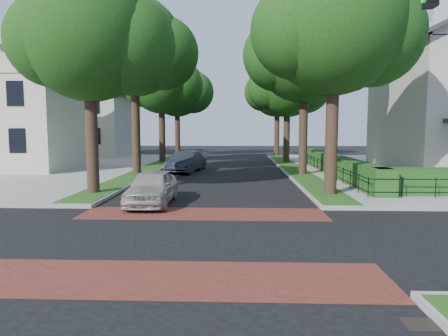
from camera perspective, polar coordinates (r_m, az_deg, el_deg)
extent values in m
plane|color=black|center=(11.77, -4.36, -9.86)|extent=(120.00, 120.00, 0.00)
cube|color=maroon|center=(14.86, -2.97, -6.53)|extent=(9.00, 2.20, 0.01)
cube|color=maroon|center=(8.75, -6.79, -15.44)|extent=(9.00, 2.20, 0.01)
cube|color=black|center=(7.63, 26.69, -19.34)|extent=(0.65, 0.45, 0.01)
cube|color=#204B15|center=(30.78, 9.75, 0.06)|extent=(1.60, 29.80, 0.02)
cube|color=#204B15|center=(31.23, -10.29, 0.13)|extent=(1.60, 29.80, 0.02)
cylinder|color=black|center=(18.75, 15.20, 7.57)|extent=(0.56, 0.56, 7.35)
sphere|color=#0F360E|center=(19.28, 15.52, 19.18)|extent=(6.20, 6.20, 6.20)
sphere|color=#0F360E|center=(19.91, 20.28, 17.42)|extent=(4.65, 4.65, 4.65)
sphere|color=#0F360E|center=(18.74, 10.77, 18.74)|extent=(4.34, 4.34, 4.34)
sphere|color=#0F360E|center=(20.89, 14.80, 19.54)|extent=(4.03, 4.03, 4.03)
cylinder|color=black|center=(26.61, 11.29, 7.44)|extent=(0.56, 0.56, 7.70)
sphere|color=#0F360E|center=(27.04, 11.47, 16.09)|extent=(6.60, 6.60, 6.60)
sphere|color=#0F360E|center=(27.60, 15.19, 14.95)|extent=(4.95, 4.95, 4.95)
sphere|color=#0F360E|center=(26.59, 7.88, 15.67)|extent=(4.62, 4.62, 4.62)
sphere|color=#0F360E|center=(28.75, 11.14, 16.48)|extent=(4.29, 4.29, 4.29)
cylinder|color=black|center=(35.51, 8.95, 6.18)|extent=(0.56, 0.56, 6.65)
sphere|color=#0F360E|center=(35.72, 9.04, 11.83)|extent=(5.80, 5.80, 5.80)
sphere|color=#0F360E|center=(36.19, 11.53, 11.06)|extent=(4.35, 4.35, 4.35)
sphere|color=#0F360E|center=(35.34, 6.69, 11.43)|extent=(4.06, 4.06, 4.06)
sphere|color=#0F360E|center=(37.21, 8.94, 12.35)|extent=(3.77, 3.77, 3.77)
cylinder|color=black|center=(44.46, 7.57, 6.32)|extent=(0.56, 0.56, 7.00)
sphere|color=#0F360E|center=(44.66, 7.64, 11.07)|extent=(6.00, 6.00, 6.00)
sphere|color=#0F360E|center=(45.10, 9.72, 10.48)|extent=(4.50, 4.50, 4.50)
sphere|color=#0F360E|center=(44.31, 5.69, 10.75)|extent=(4.20, 4.20, 4.20)
sphere|color=#0F360E|center=(46.20, 7.59, 11.52)|extent=(3.90, 3.90, 3.90)
cylinder|color=black|center=(19.49, -18.44, 6.88)|extent=(0.56, 0.56, 7.00)
sphere|color=#0F360E|center=(19.93, -18.79, 17.58)|extent=(6.00, 6.00, 6.00)
sphere|color=#0F360E|center=(19.63, -13.73, 16.71)|extent=(4.50, 4.50, 4.50)
sphere|color=#0F360E|center=(20.25, -23.11, 16.36)|extent=(4.20, 4.20, 4.20)
sphere|color=#0F360E|center=(21.38, -17.07, 18.16)|extent=(3.90, 3.90, 3.90)
cylinder|color=black|center=(27.14, -12.51, 7.75)|extent=(0.56, 0.56, 8.05)
sphere|color=#0F360E|center=(27.63, -12.71, 16.60)|extent=(6.40, 6.40, 6.40)
sphere|color=#0F360E|center=(27.47, -8.84, 15.88)|extent=(4.80, 4.80, 4.80)
sphere|color=#0F360E|center=(27.83, -16.12, 15.81)|extent=(4.48, 4.48, 4.48)
sphere|color=#0F360E|center=(29.23, -11.70, 17.01)|extent=(4.16, 4.16, 4.16)
cylinder|color=black|center=(35.91, -8.86, 6.34)|extent=(0.56, 0.56, 6.86)
sphere|color=#0F360E|center=(36.14, -8.95, 12.10)|extent=(5.60, 5.60, 5.60)
sphere|color=#0F360E|center=(36.13, -6.40, 11.50)|extent=(4.20, 4.20, 4.20)
sphere|color=#0F360E|center=(36.20, -11.23, 11.57)|extent=(3.92, 3.92, 3.92)
sphere|color=#0F360E|center=(37.54, -8.39, 12.63)|extent=(3.64, 3.64, 3.64)
cylinder|color=black|center=(44.78, -6.67, 6.42)|extent=(0.56, 0.56, 7.14)
sphere|color=#0F360E|center=(44.99, -6.73, 11.23)|extent=(6.20, 6.20, 6.20)
sphere|color=#0F360E|center=(45.02, -4.48, 10.74)|extent=(4.65, 4.65, 4.65)
sphere|color=#0F360E|center=(45.02, -8.75, 10.81)|extent=(4.34, 4.34, 4.34)
sphere|color=#0F360E|center=(46.55, -6.31, 11.67)|extent=(4.03, 4.03, 4.03)
cube|color=#224518|center=(27.14, 15.74, 0.43)|extent=(1.00, 18.00, 1.20)
cube|color=beige|center=(33.74, -27.89, 5.48)|extent=(9.00, 8.00, 6.50)
cube|color=maroon|center=(31.49, -25.43, 14.90)|extent=(0.80, 0.80, 3.64)
cube|color=#B8B4A5|center=(46.41, -19.22, 5.72)|extent=(9.00, 8.00, 6.50)
cube|color=maroon|center=(44.30, -16.87, 12.38)|extent=(0.80, 0.80, 3.64)
imported|color=#B6AFA4|center=(16.83, -10.27, -2.69)|extent=(1.72, 4.25, 1.44)
imported|color=#1E232D|center=(28.60, -5.50, 0.87)|extent=(2.33, 4.73, 1.49)
imported|color=gray|center=(29.80, -5.38, 1.09)|extent=(2.99, 5.52, 1.52)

